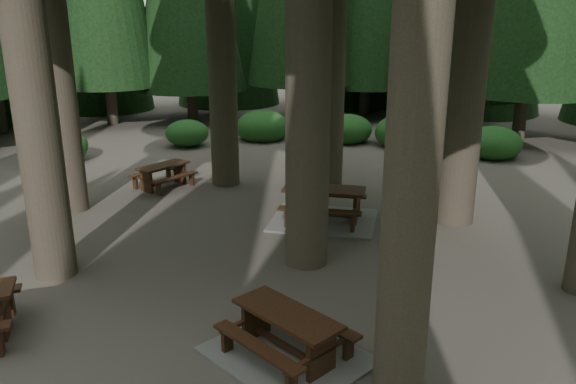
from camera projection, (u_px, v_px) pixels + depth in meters
The scene contains 5 objects.
ground at pixel (268, 256), 11.52m from camera, with size 80.00×80.00×0.00m, color #565046.
picnic_table_a at pixel (287, 342), 8.02m from camera, with size 2.45×2.16×0.73m.
picnic_table_b at pixel (163, 172), 16.04m from camera, with size 1.31×1.59×0.66m.
picnic_table_c at pixel (324, 210), 13.39m from camera, with size 3.04×2.81×0.83m.
shrub_ring at pixel (317, 234), 11.60m from camera, with size 23.86×24.64×1.49m.
Camera 1 is at (6.42, -8.45, 4.69)m, focal length 35.00 mm.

